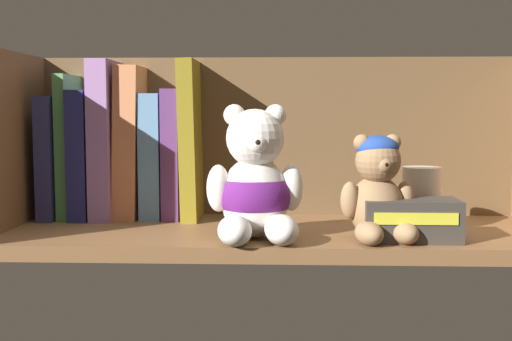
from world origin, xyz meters
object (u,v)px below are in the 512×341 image
Objects in this scene: book_3 at (108,140)px; book_4 at (131,142)px; book_1 at (71,146)px; pillar_candle at (421,198)px; book_0 at (57,157)px; small_product_box at (411,220)px; book_2 at (88,154)px; book_5 at (154,156)px; book_6 at (174,154)px; book_7 at (192,140)px; teddy_bear_smaller at (378,190)px; teddy_bear_larger at (255,186)px.

book_4 is (3.57, -0.00, -0.41)cm from book_3.
book_1 is 2.52× the size of pillar_candle.
book_0 is 1.54× the size of small_product_box.
small_product_box is (46.38, -16.76, -7.06)cm from book_2.
book_4 reaches higher than book_5.
book_4 is (6.83, -0.00, 1.84)cm from book_2.
book_7 reaches higher than book_6.
book_7 reaches higher than book_0.
small_product_box is (51.20, -16.76, -6.63)cm from book_0.
book_3 reaches higher than book_1.
book_4 is 39.36cm from teddy_bear_smaller.
book_4 is 1.34× the size of teddy_bear_larger.
book_4 is at bearing -180.00° from book_5.
book_1 is at bearing -180.00° from book_3.
book_2 is 2.24× the size of pillar_candle.
book_3 is (8.08, 0.00, 2.68)cm from book_0.
book_3 is at bearing 180.00° from book_6.
small_product_box is at bearing -18.92° from book_1.
book_4 reaches higher than small_product_box.
book_4 is 9.41cm from book_7.
pillar_candle reaches higher than small_product_box.
book_5 reaches higher than small_product_box.
book_5 is at bearing 180.00° from book_6.
book_1 is at bearing 170.20° from pillar_candle.
teddy_bear_smaller is at bearing -24.76° from book_4.
book_3 is 42.65cm from teddy_bear_smaller.
book_0 is 0.96× the size of book_2.
teddy_bear_smaller reaches higher than pillar_candle.
teddy_bear_larger is (29.12, -16.37, -4.12)cm from book_1.
book_5 is 3.12cm from book_6.
book_0 is 2.14× the size of pillar_candle.
book_2 is 7.08cm from book_4.
book_2 is (2.52, 0.00, -1.20)cm from book_1.
teddy_bear_larger reaches higher than small_product_box.
pillar_candle is (35.79, -8.94, -5.47)cm from book_6.
book_7 is 20.06cm from teddy_bear_larger.
book_2 is 50.37cm from pillar_candle.
pillar_candle is (33.05, -8.94, -7.63)cm from book_7.
book_3 is 1.22× the size of book_6.
book_1 is 1.26× the size of teddy_bear_larger.
pillar_candle is at bearing -11.90° from book_4.
book_2 is 1.62× the size of small_product_box.
book_4 is at bearing 0.00° from book_1.
pillar_candle is (7.01, 7.40, -2.04)cm from teddy_bear_smaller.
book_5 is (10.38, 0.00, -0.23)cm from book_2.
book_5 is (3.55, 0.00, -2.07)cm from book_4.
book_7 is at bearing 0.00° from book_5.
book_1 is 18.79cm from book_7.
teddy_bear_larger is at bearing -29.34° from book_1.
book_6 is (3.11, -0.00, 0.33)cm from book_5.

